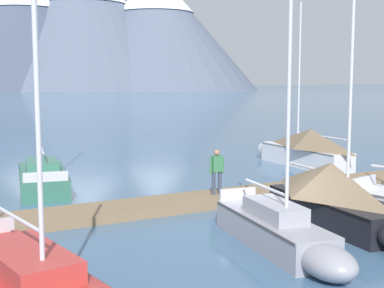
{
  "coord_description": "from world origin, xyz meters",
  "views": [
    {
      "loc": [
        -8.84,
        -13.89,
        4.6
      ],
      "look_at": [
        0.0,
        6.0,
        2.0
      ],
      "focal_mm": 51.02,
      "sensor_mm": 36.0,
      "label": 1
    }
  ],
  "objects_px": {
    "sailboat_mid_dock_starboard": "(282,232)",
    "sailboat_far_berth": "(339,197)",
    "sailboat_end_of_dock": "(304,148)",
    "person_on_dock": "(217,169)",
    "sailboat_second_berth": "(33,287)",
    "sailboat_mid_dock_port": "(42,175)"
  },
  "relations": [
    {
      "from": "sailboat_far_berth",
      "to": "sailboat_end_of_dock",
      "type": "xyz_separation_m",
      "value": [
        5.94,
        10.23,
        0.06
      ]
    },
    {
      "from": "sailboat_second_berth",
      "to": "sailboat_end_of_dock",
      "type": "distance_m",
      "value": 20.26
    },
    {
      "from": "sailboat_second_berth",
      "to": "person_on_dock",
      "type": "relative_size",
      "value": 4.32
    },
    {
      "from": "sailboat_end_of_dock",
      "to": "sailboat_mid_dock_starboard",
      "type": "bearing_deg",
      "value": -127.66
    },
    {
      "from": "sailboat_second_berth",
      "to": "sailboat_mid_dock_starboard",
      "type": "xyz_separation_m",
      "value": [
        6.59,
        1.13,
        0.05
      ]
    },
    {
      "from": "sailboat_mid_dock_port",
      "to": "sailboat_far_berth",
      "type": "relative_size",
      "value": 1.15
    },
    {
      "from": "sailboat_mid_dock_port",
      "to": "sailboat_end_of_dock",
      "type": "distance_m",
      "value": 13.56
    },
    {
      "from": "sailboat_end_of_dock",
      "to": "sailboat_mid_dock_port",
      "type": "bearing_deg",
      "value": -178.86
    },
    {
      "from": "sailboat_mid_dock_port",
      "to": "sailboat_mid_dock_starboard",
      "type": "height_order",
      "value": "sailboat_mid_dock_port"
    },
    {
      "from": "sailboat_far_berth",
      "to": "sailboat_end_of_dock",
      "type": "relative_size",
      "value": 0.88
    },
    {
      "from": "sailboat_end_of_dock",
      "to": "person_on_dock",
      "type": "xyz_separation_m",
      "value": [
        -7.99,
        -5.72,
        0.29
      ]
    },
    {
      "from": "sailboat_mid_dock_port",
      "to": "sailboat_end_of_dock",
      "type": "relative_size",
      "value": 1.02
    },
    {
      "from": "sailboat_mid_dock_port",
      "to": "sailboat_mid_dock_starboard",
      "type": "xyz_separation_m",
      "value": [
        4.5,
        -11.46,
        0.01
      ]
    },
    {
      "from": "sailboat_mid_dock_starboard",
      "to": "sailboat_second_berth",
      "type": "bearing_deg",
      "value": -170.27
    },
    {
      "from": "sailboat_mid_dock_starboard",
      "to": "sailboat_mid_dock_port",
      "type": "bearing_deg",
      "value": 111.44
    },
    {
      "from": "sailboat_mid_dock_starboard",
      "to": "sailboat_far_berth",
      "type": "height_order",
      "value": "sailboat_mid_dock_starboard"
    },
    {
      "from": "sailboat_mid_dock_starboard",
      "to": "sailboat_end_of_dock",
      "type": "bearing_deg",
      "value": 52.34
    },
    {
      "from": "sailboat_end_of_dock",
      "to": "sailboat_second_berth",
      "type": "bearing_deg",
      "value": -140.59
    },
    {
      "from": "sailboat_end_of_dock",
      "to": "sailboat_far_berth",
      "type": "bearing_deg",
      "value": -120.15
    },
    {
      "from": "sailboat_mid_dock_port",
      "to": "person_on_dock",
      "type": "xyz_separation_m",
      "value": [
        5.56,
        -5.45,
        0.73
      ]
    },
    {
      "from": "sailboat_mid_dock_port",
      "to": "person_on_dock",
      "type": "distance_m",
      "value": 7.82
    },
    {
      "from": "sailboat_end_of_dock",
      "to": "person_on_dock",
      "type": "height_order",
      "value": "sailboat_end_of_dock"
    }
  ]
}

